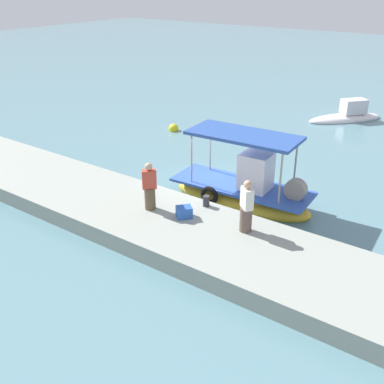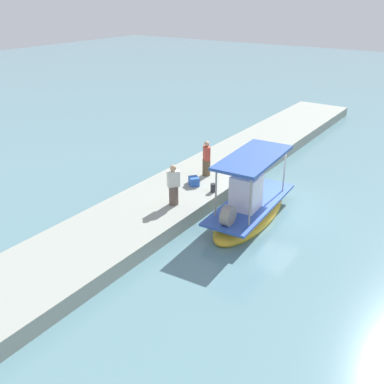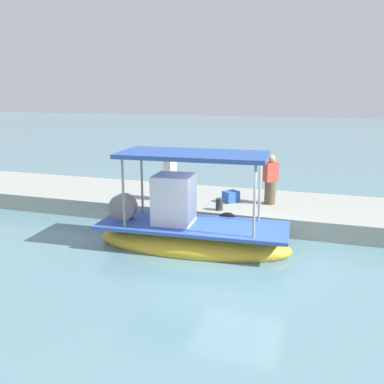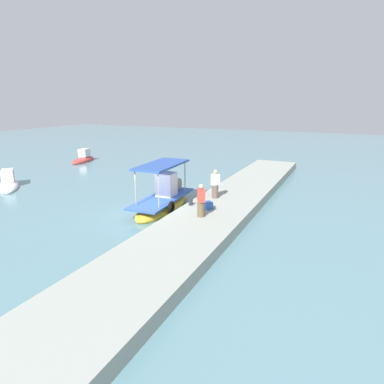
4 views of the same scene
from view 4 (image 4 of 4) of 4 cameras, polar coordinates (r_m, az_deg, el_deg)
The scene contains 9 objects.
ground_plane at distance 19.25m, azimuth -7.87°, elevation -4.08°, with size 120.00×120.00×0.00m, color slate.
dock_quay at distance 17.46m, azimuth 2.62°, elevation -4.94°, with size 36.00×3.78×0.61m, color #979D92.
main_fishing_boat at distance 20.20m, azimuth -4.99°, elevation -1.52°, with size 5.78×2.26×3.17m.
fisherman_near_bollard at distance 20.22m, azimuth 4.03°, elevation 1.17°, with size 0.56×0.55×1.77m.
fisherman_by_crate at distance 16.89m, azimuth 1.59°, elevation -1.72°, with size 0.54×0.54×1.73m.
mooring_bollard at distance 18.89m, azimuth -0.24°, elevation -1.72°, with size 0.24×0.24×0.40m, color #2D2D33.
cargo_crate at distance 18.32m, azimuth 2.77°, elevation -2.29°, with size 0.51×0.41×0.39m, color blue.
moored_boat_near at distance 29.11m, azimuth -29.13°, elevation 1.22°, with size 4.15×4.62×1.52m.
moored_boat_mid at distance 38.35m, azimuth -18.25°, elevation 5.42°, with size 4.32×2.48×1.59m.
Camera 4 is at (-15.13, -10.06, 6.36)m, focal length 30.88 mm.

